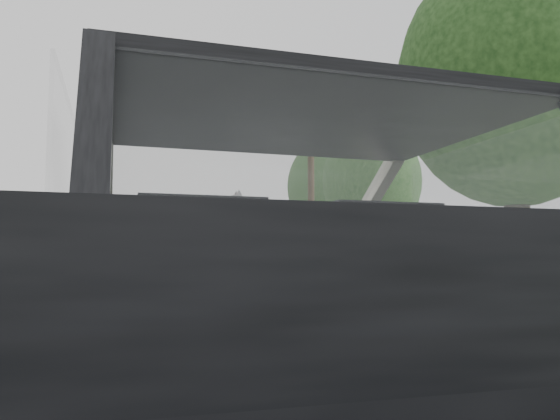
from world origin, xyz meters
TOP-DOWN VIEW (x-y plane):
  - subject_car at (0.00, 0.00)m, footprint 1.80×4.00m
  - dashboard at (0.00, 0.62)m, footprint 1.58×0.45m
  - driver_seat at (-0.40, -0.29)m, footprint 0.50×0.72m
  - passenger_seat at (0.40, -0.29)m, footprint 0.50×0.72m
  - steering_wheel at (-0.40, 0.33)m, footprint 0.36×0.36m
  - cat at (0.21, 0.66)m, footprint 0.58×0.21m
  - guardrail at (4.30, 10.00)m, footprint 0.05×90.00m
  - other_car at (0.85, 22.65)m, footprint 2.10×4.34m
  - highway_sign at (6.52, 18.72)m, footprint 0.28×0.93m
  - utility_pole at (6.29, 16.64)m, footprint 0.26×0.26m
  - tree_0 at (7.15, 6.73)m, footprint 5.35×5.35m
  - tree_2 at (10.81, 20.69)m, footprint 5.16×5.16m
  - tree_3 at (12.38, 29.57)m, footprint 6.36×6.36m

SIDE VIEW (x-z plane):
  - guardrail at x=4.30m, z-range 0.42..0.74m
  - other_car at x=0.85m, z-range 0.00..1.38m
  - subject_car at x=0.00m, z-range 0.00..1.45m
  - dashboard at x=0.00m, z-range 0.70..1.00m
  - driver_seat at x=-0.40m, z-range 0.67..1.09m
  - passenger_seat at x=0.40m, z-range 0.67..1.09m
  - steering_wheel at x=-0.40m, z-range 0.90..0.94m
  - cat at x=0.21m, z-range 0.96..1.21m
  - highway_sign at x=6.52m, z-range 0.00..2.32m
  - tree_2 at x=10.81m, z-range 0.00..7.07m
  - tree_0 at x=7.15m, z-range 0.00..7.15m
  - utility_pole at x=6.29m, z-range 0.00..7.66m
  - tree_3 at x=12.38m, z-range 0.00..8.49m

